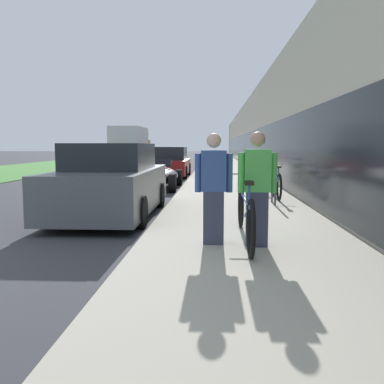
{
  "coord_description": "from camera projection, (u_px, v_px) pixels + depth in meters",
  "views": [
    {
      "loc": [
        4.56,
        -3.79,
        1.49
      ],
      "look_at": [
        3.6,
        14.18,
        -0.47
      ],
      "focal_mm": 40.0,
      "sensor_mm": 36.0,
      "label": 1
    }
  ],
  "objects": [
    {
      "name": "sidewalk_slab",
      "position": [
        224.0,
        171.0,
        24.74
      ],
      "size": [
        3.26,
        70.0,
        0.11
      ],
      "color": "#B2AA99",
      "rests_on": "ground"
    },
    {
      "name": "storefront_facade",
      "position": [
        310.0,
        135.0,
        32.09
      ],
      "size": [
        10.01,
        70.0,
        4.62
      ],
      "color": "beige",
      "rests_on": "ground"
    },
    {
      "name": "lawn_strip",
      "position": [
        40.0,
        167.0,
        29.38
      ],
      "size": [
        7.29,
        70.0,
        0.03
      ],
      "color": "#478438",
      "rests_on": "ground"
    },
    {
      "name": "tandem_bicycle",
      "position": [
        245.0,
        213.0,
        6.24
      ],
      "size": [
        0.52,
        2.79,
        0.93
      ],
      "color": "black",
      "rests_on": "sidewalk_slab"
    },
    {
      "name": "person_rider",
      "position": [
        257.0,
        189.0,
        5.83
      ],
      "size": [
        0.53,
        0.21,
        1.57
      ],
      "color": "#33384C",
      "rests_on": "sidewalk_slab"
    },
    {
      "name": "person_bystander",
      "position": [
        214.0,
        189.0,
        5.98
      ],
      "size": [
        0.53,
        0.21,
        1.55
      ],
      "color": "#33384C",
      "rests_on": "sidewalk_slab"
    },
    {
      "name": "bike_rack_hoop",
      "position": [
        274.0,
        182.0,
        10.14
      ],
      "size": [
        0.05,
        0.6,
        0.84
      ],
      "color": "#4C4C51",
      "rests_on": "sidewalk_slab"
    },
    {
      "name": "cruiser_bike_nearest",
      "position": [
        276.0,
        184.0,
        11.16
      ],
      "size": [
        0.52,
        1.65,
        0.88
      ],
      "color": "black",
      "rests_on": "sidewalk_slab"
    },
    {
      "name": "cruiser_bike_middle",
      "position": [
        262.0,
        179.0,
        13.3
      ],
      "size": [
        0.52,
        1.63,
        0.83
      ],
      "color": "black",
      "rests_on": "sidewalk_slab"
    },
    {
      "name": "cruiser_bike_farthest",
      "position": [
        257.0,
        173.0,
        15.17
      ],
      "size": [
        0.52,
        1.85,
        0.96
      ],
      "color": "black",
      "rests_on": "sidewalk_slab"
    },
    {
      "name": "parked_sedan_curbside",
      "position": [
        111.0,
        183.0,
        9.01
      ],
      "size": [
        1.88,
        4.47,
        1.53
      ],
      "color": "#4C5156",
      "rests_on": "ground"
    },
    {
      "name": "vintage_roadster_curbside",
      "position": [
        153.0,
        176.0,
        14.85
      ],
      "size": [
        1.86,
        4.28,
        0.99
      ],
      "color": "black",
      "rests_on": "ground"
    },
    {
      "name": "parked_sedan_far",
      "position": [
        170.0,
        163.0,
        20.57
      ],
      "size": [
        1.83,
        4.42,
        1.43
      ],
      "color": "maroon",
      "rests_on": "ground"
    },
    {
      "name": "moving_truck",
      "position": [
        131.0,
        146.0,
        33.63
      ],
      "size": [
        2.28,
        6.67,
        2.9
      ],
      "color": "orange",
      "rests_on": "ground"
    }
  ]
}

